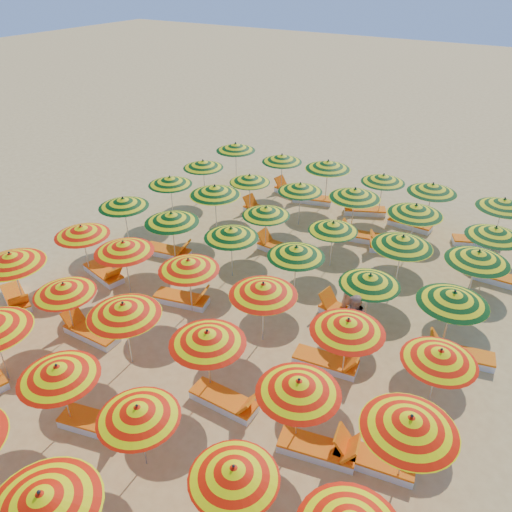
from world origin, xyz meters
name	(u,v)px	position (x,y,z in m)	size (l,w,h in m)	color
ground	(248,307)	(0.00, 0.00, 0.00)	(120.00, 120.00, 0.00)	#DDB062
umbrella_3	(42,500)	(1.20, -8.16, 1.81)	(2.28, 2.28, 2.06)	silver
umbrella_8	(58,372)	(-1.08, -5.97, 1.66)	(2.36, 2.36, 1.89)	silver
umbrella_9	(138,412)	(1.12, -5.86, 1.59)	(2.26, 2.26, 1.81)	silver
umbrella_10	(234,473)	(3.49, -5.97, 1.56)	(1.99, 1.99, 1.77)	silver
umbrella_12	(11,259)	(-5.84, -3.66, 1.81)	(2.46, 2.46, 2.06)	silver
umbrella_13	(64,289)	(-3.59, -3.69, 1.59)	(2.05, 2.05, 1.80)	silver
umbrella_14	(124,309)	(-1.35, -3.69, 1.77)	(2.42, 2.42, 2.01)	silver
umbrella_15	(207,337)	(1.05, -3.41, 1.72)	(2.33, 2.33, 1.96)	silver
umbrella_16	(299,386)	(3.59, -3.67, 1.70)	(2.42, 2.42, 1.94)	silver
umbrella_17	(410,423)	(5.86, -3.48, 1.78)	(2.33, 2.33, 2.02)	silver
umbrella_18	(81,231)	(-5.66, -1.21, 1.67)	(2.01, 2.01, 1.90)	silver
umbrella_19	(124,247)	(-3.65, -1.33, 1.72)	(2.40, 2.40, 1.96)	silver
umbrella_20	(189,265)	(-1.35, -1.05, 1.68)	(2.11, 2.11, 1.91)	silver
umbrella_21	(263,289)	(1.19, -1.07, 1.75)	(2.22, 2.22, 1.99)	silver
umbrella_22	(348,325)	(3.70, -1.30, 1.73)	(2.17, 2.17, 1.96)	silver
umbrella_23	(440,356)	(5.86, -1.09, 1.62)	(2.17, 2.17, 1.84)	silver
umbrella_24	(123,202)	(-6.01, 1.07, 1.70)	(2.32, 2.32, 1.93)	silver
umbrella_25	(172,218)	(-3.64, 0.95, 1.75)	(2.31, 2.31, 1.99)	silver
umbrella_26	(231,233)	(-1.39, 1.23, 1.68)	(2.37, 2.37, 1.90)	silver
umbrella_27	(296,251)	(0.96, 1.28, 1.67)	(2.20, 2.20, 1.89)	silver
umbrella_28	(370,280)	(3.41, 1.04, 1.62)	(2.02, 2.02, 1.84)	silver
umbrella_29	(454,297)	(5.62, 1.19, 1.75)	(2.43, 2.43, 1.99)	silver
umbrella_30	(170,181)	(-5.95, 3.63, 1.65)	(2.25, 2.25, 1.87)	silver
umbrella_31	(215,190)	(-3.63, 3.48, 1.82)	(2.34, 2.34, 2.06)	silver
umbrella_32	(266,211)	(-1.30, 3.32, 1.60)	(2.21, 2.21, 1.82)	silver
umbrella_33	(333,226)	(1.19, 3.55, 1.57)	(2.13, 2.13, 1.78)	silver
umbrella_34	(403,241)	(3.58, 3.39, 1.78)	(2.40, 2.40, 2.02)	silver
umbrella_35	(478,256)	(5.76, 3.70, 1.75)	(2.11, 2.11, 1.99)	silver
umbrella_36	(203,164)	(-5.95, 5.84, 1.64)	(2.08, 2.08, 1.86)	silver
umbrella_37	(250,179)	(-3.44, 5.65, 1.56)	(1.68, 1.68, 1.78)	silver
umbrella_38	(300,187)	(-1.19, 5.78, 1.63)	(2.18, 2.18, 1.85)	silver
umbrella_39	(355,193)	(0.97, 5.98, 1.81)	(2.33, 2.33, 2.05)	silver
umbrella_40	(416,209)	(3.29, 5.80, 1.80)	(2.36, 2.36, 2.05)	silver
umbrella_41	(495,232)	(5.93, 5.68, 1.71)	(2.38, 2.38, 1.94)	silver
umbrella_42	(236,147)	(-5.86, 8.27, 1.72)	(2.25, 2.25, 1.95)	silver
umbrella_43	(282,158)	(-3.34, 8.19, 1.67)	(2.34, 2.34, 1.90)	silver
umbrella_44	(328,165)	(-1.11, 8.16, 1.81)	(2.52, 2.52, 2.06)	silver
umbrella_45	(383,178)	(1.28, 8.30, 1.66)	(2.16, 2.16, 1.88)	silver
umbrella_46	(433,188)	(3.28, 8.11, 1.76)	(2.47, 2.47, 2.00)	silver
umbrella_47	(504,203)	(5.83, 8.04, 1.76)	(2.07, 2.07, 2.00)	silver
lounger_6	(97,423)	(-0.49, -5.73, 0.15)	(1.82, 0.97, 0.69)	white
lounger_9	(16,298)	(-6.35, -3.59, 0.15)	(1.82, 1.23, 0.69)	white
lounger_10	(91,332)	(-3.09, -3.52, 0.15)	(1.74, 0.60, 0.69)	white
lounger_11	(225,401)	(1.65, -3.63, 0.15)	(1.73, 0.58, 0.69)	white
lounger_12	(319,449)	(4.18, -3.70, 0.15)	(1.81, 0.92, 0.69)	white
lounger_13	(372,460)	(5.26, -3.35, 0.15)	(1.80, 0.85, 0.69)	white
lounger_14	(104,273)	(-5.06, -1.10, 0.15)	(1.82, 0.98, 0.69)	white
lounger_15	(183,299)	(-1.86, -0.87, 0.15)	(1.82, 0.95, 0.69)	white
lounger_16	(327,362)	(3.20, -1.12, 0.15)	(1.79, 0.80, 0.69)	white
lounger_17	(169,251)	(-4.14, 1.17, 0.15)	(1.81, 0.87, 0.69)	white
lounger_18	(345,314)	(2.81, 1.05, 0.15)	(1.81, 0.87, 0.69)	white
lounger_19	(459,355)	(6.12, 1.00, 0.15)	(1.82, 0.94, 0.69)	white
lounger_20	(279,248)	(-0.80, 3.46, 0.15)	(1.77, 0.70, 0.69)	white
lounger_21	(261,212)	(-2.94, 5.75, 0.15)	(1.81, 0.91, 0.69)	white
lounger_22	(362,236)	(1.47, 5.91, 0.15)	(1.81, 0.91, 0.69)	white
lounger_23	(392,247)	(2.70, 5.72, 0.15)	(1.82, 1.17, 0.69)	white
lounger_24	(499,278)	(6.43, 5.55, 0.15)	(1.74, 0.59, 0.69)	white
lounger_25	(292,191)	(-2.84, 8.27, 0.15)	(1.81, 0.87, 0.69)	white
lounger_26	(311,199)	(-1.70, 8.01, 0.15)	(1.82, 1.01, 0.69)	white
lounger_27	(364,210)	(0.69, 8.12, 0.15)	(1.82, 1.25, 0.69)	white
lounger_28	(409,224)	(2.69, 7.90, 0.15)	(1.76, 0.68, 0.69)	white
lounger_29	(478,241)	(5.33, 7.84, 0.15)	(1.82, 1.22, 0.69)	white
beachgoer_b	(354,320)	(3.38, 0.17, 0.77)	(0.75, 0.59, 1.55)	tan
beachgoer_a	(349,294)	(2.74, 1.34, 0.70)	(0.51, 0.33, 1.39)	tan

